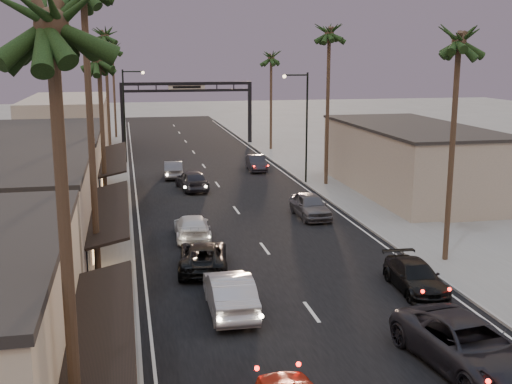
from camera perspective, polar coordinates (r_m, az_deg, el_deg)
name	(u,v)px	position (r m, az deg, el deg)	size (l,w,h in m)	color
ground	(229,201)	(46.59, -2.39, -0.78)	(200.00, 200.00, 0.00)	slate
road	(219,187)	(51.42, -3.29, 0.45)	(14.00, 120.00, 0.02)	black
sidewalk_left	(100,175)	(57.81, -13.68, 1.49)	(5.00, 92.00, 0.12)	slate
sidewalk_right	(309,167)	(60.14, 4.72, 2.20)	(5.00, 92.00, 0.12)	slate
storefront_mid	(3,222)	(32.28, -21.56, -2.46)	(8.00, 14.00, 5.50)	gray
storefront_far	(43,168)	(47.84, -18.38, 2.01)	(8.00, 16.00, 5.00)	#BFB192
storefront_dist	(68,126)	(70.45, -16.33, 5.63)	(8.00, 20.00, 6.00)	gray
building_right	(410,160)	(50.24, 13.57, 2.75)	(8.00, 18.00, 5.00)	gray
arch	(187,97)	(75.33, -6.16, 8.37)	(15.20, 0.40, 7.27)	black
streetlight_right	(304,119)	(52.05, 4.24, 6.51)	(2.13, 0.30, 9.00)	black
streetlight_left	(127,108)	(63.03, -11.39, 7.29)	(2.13, 0.30, 9.00)	black
palm_la	(50,2)	(13.93, -17.86, 15.81)	(3.20, 3.20, 13.20)	#38281C
palm_lc	(98,53)	(40.85, -13.83, 11.89)	(3.20, 3.20, 12.20)	#38281C
palm_ld	(105,31)	(59.87, -13.31, 13.76)	(3.20, 3.20, 14.20)	#38281C
palm_ra	(460,32)	(32.91, 17.65, 13.39)	(3.20, 3.20, 13.20)	#38281C
palm_rb	(329,28)	(51.37, 6.55, 14.31)	(3.20, 3.20, 14.20)	#38281C
palm_rc	(271,54)	(70.63, 1.36, 12.20)	(3.20, 3.20, 12.20)	#38281C
palm_far	(112,46)	(82.84, -12.67, 12.58)	(3.20, 3.20, 13.20)	#38281C
oncoming_pickup	(203,256)	(31.81, -4.73, -5.69)	(2.30, 4.99, 1.39)	black
oncoming_silver	(230,293)	(26.68, -2.35, -8.93)	(1.74, 4.99, 1.64)	#9B9BA0
oncoming_white	(192,227)	(37.06, -5.69, -3.12)	(1.94, 4.78, 1.39)	silver
oncoming_dgrey	(192,180)	(50.31, -5.71, 1.08)	(1.90, 4.73, 1.61)	black
oncoming_grey_far	(173,169)	(55.63, -7.36, 2.01)	(1.52, 4.35, 1.43)	#4A494E
curbside_near	(467,345)	(23.26, 18.29, -12.80)	(2.81, 6.09, 1.69)	black
curbside_black	(415,277)	(29.83, 13.97, -7.31)	(1.85, 4.56, 1.32)	black
curbside_grey	(310,206)	(41.81, 4.84, -1.21)	(1.85, 4.60, 1.57)	#48474C
curbside_far	(256,163)	(58.46, 0.03, 2.58)	(1.46, 4.19, 1.38)	black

